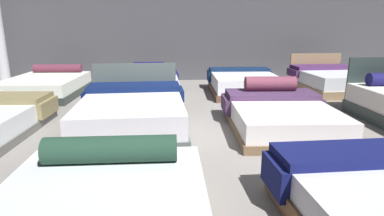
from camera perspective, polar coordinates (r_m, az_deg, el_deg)
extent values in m
cube|color=gray|center=(4.77, 3.44, -5.09)|extent=(18.00, 18.00, 0.02)
cube|color=#47474C|center=(9.53, -0.35, 15.59)|extent=(18.00, 0.06, 3.50)
cylinder|color=#1F3D2E|center=(2.85, -14.49, -7.29)|extent=(1.15, 0.24, 0.24)
cube|color=#11164D|center=(3.28, 27.26, -7.40)|extent=(1.44, 0.57, 0.09)
cube|color=#11164D|center=(3.03, 14.82, -11.86)|extent=(0.10, 0.52, 0.29)
cube|color=olive|center=(6.14, -31.40, 1.58)|extent=(1.49, 0.74, 0.08)
cube|color=olive|center=(5.84, -24.72, 0.12)|extent=(0.11, 0.69, 0.26)
cube|color=#4E5854|center=(4.98, -10.73, -3.19)|extent=(1.69, 2.22, 0.19)
cube|color=silver|center=(4.90, -10.87, -0.28)|extent=(1.63, 2.16, 0.33)
cube|color=#4E5854|center=(5.92, -10.23, 3.47)|extent=(1.50, 0.11, 0.94)
cube|color=#0C1944|center=(5.59, -10.46, 3.79)|extent=(1.60, 0.66, 0.09)
cube|color=#0C1944|center=(5.72, -18.50, 2.12)|extent=(0.12, 0.59, 0.19)
cube|color=#0C1944|center=(5.62, -2.13, 2.65)|extent=(0.12, 0.59, 0.19)
cube|color=brown|center=(5.16, 15.83, -3.25)|extent=(1.64, 2.07, 0.12)
cube|color=white|center=(5.10, 15.98, -1.11)|extent=(1.57, 2.01, 0.28)
cube|color=#442C4D|center=(5.66, 14.21, 2.44)|extent=(1.56, 0.72, 0.09)
cube|color=#442C4D|center=(5.53, 6.17, 0.71)|extent=(0.12, 0.66, 0.26)
cube|color=#442C4D|center=(5.96, 21.47, 0.76)|extent=(0.12, 0.66, 0.26)
cylinder|color=brown|center=(5.72, 14.04, 4.30)|extent=(0.89, 0.29, 0.26)
cube|color=#293433|center=(7.16, 31.31, 3.80)|extent=(1.44, 0.05, 1.03)
cube|color=#27302C|center=(8.21, -25.02, 2.64)|extent=(1.70, 2.21, 0.17)
cube|color=white|center=(8.17, -25.18, 4.12)|extent=(1.64, 2.15, 0.27)
cylinder|color=#61293B|center=(8.92, -23.23, 6.65)|extent=(1.23, 0.25, 0.21)
cube|color=#535051|center=(7.69, -7.89, 3.14)|extent=(1.52, 2.00, 0.16)
cube|color=silver|center=(7.65, -7.94, 4.65)|extent=(1.46, 1.94, 0.25)
cube|color=#171C4C|center=(8.27, -7.82, 6.49)|extent=(1.46, 0.64, 0.06)
cube|color=#171C4C|center=(8.35, -12.82, 5.37)|extent=(0.08, 0.59, 0.22)
cube|color=#171C4C|center=(8.30, -2.72, 5.66)|extent=(0.08, 0.59, 0.22)
cylinder|color=#140F48|center=(8.33, -7.84, 7.64)|extent=(0.79, 0.22, 0.20)
cube|color=brown|center=(7.77, 9.37, 3.18)|extent=(1.61, 1.98, 0.16)
cube|color=silver|center=(7.72, 9.44, 4.89)|extent=(1.55, 1.92, 0.31)
cube|color=#0E2242|center=(8.37, 8.53, 7.01)|extent=(1.55, 0.52, 0.07)
cube|color=#0E2242|center=(8.29, 3.12, 5.88)|extent=(0.08, 0.48, 0.27)
cube|color=#0E2242|center=(8.58, 13.67, 5.79)|extent=(0.08, 0.48, 0.27)
cube|color=#907452|center=(8.62, 24.13, 3.36)|extent=(1.61, 1.97, 0.19)
cube|color=silver|center=(8.58, 24.30, 4.99)|extent=(1.55, 1.91, 0.30)
cube|color=#907452|center=(9.39, 21.45, 6.57)|extent=(1.44, 0.10, 0.88)
cube|color=#482656|center=(9.10, 22.45, 6.92)|extent=(1.53, 0.66, 0.09)
cube|color=#482656|center=(8.77, 17.88, 6.15)|extent=(0.12, 0.60, 0.19)
cube|color=#482656|center=(9.51, 26.51, 5.94)|extent=(0.12, 0.60, 0.19)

